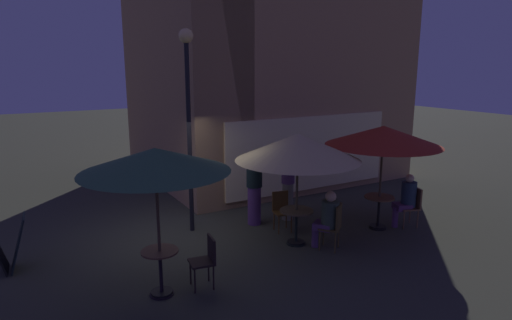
# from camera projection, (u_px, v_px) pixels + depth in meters

# --- Properties ---
(ground_plane) EXTENTS (60.00, 60.00, 0.00)m
(ground_plane) POSITION_uv_depth(u_px,v_px,m) (183.00, 240.00, 9.44)
(ground_plane) COLOR #34352A
(cafe_building) EXTENTS (7.71, 6.63, 9.73)m
(cafe_building) POSITION_uv_depth(u_px,v_px,m) (246.00, 25.00, 12.85)
(cafe_building) COLOR tan
(cafe_building) RESTS_ON ground
(street_lamp_near_corner) EXTENTS (0.31, 0.31, 4.46)m
(street_lamp_near_corner) POSITION_uv_depth(u_px,v_px,m) (188.00, 98.00, 9.40)
(street_lamp_near_corner) COLOR black
(street_lamp_near_corner) RESTS_ON ground
(menu_sandwich_board) EXTENTS (0.71, 0.59, 1.01)m
(menu_sandwich_board) POSITION_uv_depth(u_px,v_px,m) (7.00, 245.00, 7.94)
(menu_sandwich_board) COLOR black
(menu_sandwich_board) RESTS_ON ground
(cafe_table_0) EXTENTS (0.60, 0.60, 0.78)m
(cafe_table_0) POSITION_uv_depth(u_px,v_px,m) (160.00, 266.00, 7.12)
(cafe_table_0) COLOR black
(cafe_table_0) RESTS_ON ground
(cafe_table_1) EXTENTS (0.70, 0.70, 0.75)m
(cafe_table_1) POSITION_uv_depth(u_px,v_px,m) (296.00, 220.00, 9.16)
(cafe_table_1) COLOR black
(cafe_table_1) RESTS_ON ground
(cafe_table_2) EXTENTS (0.68, 0.68, 0.76)m
(cafe_table_2) POSITION_uv_depth(u_px,v_px,m) (379.00, 206.00, 10.05)
(cafe_table_2) COLOR black
(cafe_table_2) RESTS_ON ground
(patio_umbrella_0) EXTENTS (2.35, 2.35, 2.47)m
(patio_umbrella_0) POSITION_uv_depth(u_px,v_px,m) (155.00, 161.00, 6.75)
(patio_umbrella_0) COLOR black
(patio_umbrella_0) RESTS_ON ground
(patio_umbrella_1) EXTENTS (2.56, 2.56, 2.36)m
(patio_umbrella_1) POSITION_uv_depth(u_px,v_px,m) (298.00, 147.00, 8.83)
(patio_umbrella_1) COLOR black
(patio_umbrella_1) RESTS_ON ground
(patio_umbrella_2) EXTENTS (2.57, 2.57, 2.39)m
(patio_umbrella_2) POSITION_uv_depth(u_px,v_px,m) (383.00, 136.00, 9.70)
(patio_umbrella_2) COLOR black
(patio_umbrella_2) RESTS_ON ground
(cafe_chair_0) EXTENTS (0.46, 0.46, 0.88)m
(cafe_chair_0) POSITION_uv_depth(u_px,v_px,m) (206.00, 257.00, 7.39)
(cafe_chair_0) COLOR black
(cafe_chair_0) RESTS_ON ground
(cafe_chair_1) EXTENTS (0.45, 0.45, 0.90)m
(cafe_chair_1) POSITION_uv_depth(u_px,v_px,m) (281.00, 208.00, 9.94)
(cafe_chair_1) COLOR #513415
(cafe_chair_1) RESTS_ON ground
(cafe_chair_2) EXTENTS (0.56, 0.56, 0.97)m
(cafe_chair_2) POSITION_uv_depth(u_px,v_px,m) (334.00, 223.00, 8.85)
(cafe_chair_2) COLOR #4D3D1E
(cafe_chair_2) RESTS_ON ground
(cafe_chair_3) EXTENTS (0.55, 0.55, 0.93)m
(cafe_chair_3) POSITION_uv_depth(u_px,v_px,m) (412.00, 203.00, 10.20)
(cafe_chair_3) COLOR brown
(cafe_chair_3) RESTS_ON ground
(patron_seated_0) EXTENTS (0.51, 0.54, 1.24)m
(patron_seated_0) POSITION_uv_depth(u_px,v_px,m) (328.00, 216.00, 8.88)
(patron_seated_0) COLOR #583761
(patron_seated_0) RESTS_ON ground
(patron_seated_1) EXTENTS (0.53, 0.44, 1.25)m
(patron_seated_1) POSITION_uv_depth(u_px,v_px,m) (406.00, 197.00, 10.14)
(patron_seated_1) COLOR #5B3462
(patron_seated_1) RESTS_ON ground
(patron_standing_2) EXTENTS (0.32, 0.32, 1.68)m
(patron_standing_2) POSITION_uv_depth(u_px,v_px,m) (288.00, 186.00, 10.57)
(patron_standing_2) COLOR gray
(patron_standing_2) RESTS_ON ground
(patron_standing_3) EXTENTS (0.37, 0.37, 1.71)m
(patron_standing_3) POSITION_uv_depth(u_px,v_px,m) (254.00, 189.00, 10.26)
(patron_standing_3) COLOR #563167
(patron_standing_3) RESTS_ON ground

